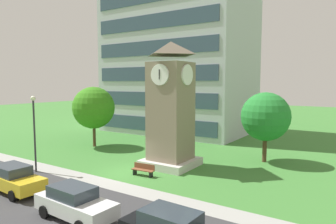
{
  "coord_description": "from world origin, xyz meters",
  "views": [
    {
      "loc": [
        15.34,
        -17.26,
        6.89
      ],
      "look_at": [
        0.92,
        4.54,
        4.37
      ],
      "focal_mm": 32.67,
      "sensor_mm": 36.0,
      "label": 1
    }
  ],
  "objects": [
    {
      "name": "parked_car_white",
      "position": [
        3.2,
        -7.44,
        0.86
      ],
      "size": [
        4.65,
        2.05,
        1.69
      ],
      "color": "silver",
      "rests_on": "ground"
    },
    {
      "name": "tree_by_building",
      "position": [
        7.93,
        9.21,
        3.96
      ],
      "size": [
        4.21,
        4.21,
        6.08
      ],
      "color": "#513823",
      "rests_on": "ground"
    },
    {
      "name": "clock_tower",
      "position": [
        1.85,
        3.54,
        4.53
      ],
      "size": [
        3.99,
        3.99,
        10.17
      ],
      "color": "gray",
      "rests_on": "ground"
    },
    {
      "name": "park_bench",
      "position": [
        1.6,
        0.18,
        0.46
      ],
      "size": [
        1.83,
        0.61,
        0.88
      ],
      "color": "brown",
      "rests_on": "ground"
    },
    {
      "name": "office_building",
      "position": [
        -7.44,
        20.07,
        11.2
      ],
      "size": [
        19.31,
        12.71,
        22.4
      ],
      "color": "#B7BCC6",
      "rests_on": "ground"
    },
    {
      "name": "street_lamp",
      "position": [
        -5.98,
        -3.6,
        3.65
      ],
      "size": [
        0.36,
        0.36,
        5.88
      ],
      "color": "#333338",
      "rests_on": "ground"
    },
    {
      "name": "kerb_strip",
      "position": [
        0.0,
        -2.59,
        0.0
      ],
      "size": [
        120.0,
        1.6,
        0.01
      ],
      "primitive_type": "cube",
      "color": "#9E9E99",
      "rests_on": "ground"
    },
    {
      "name": "street_asphalt",
      "position": [
        0.0,
        -6.99,
        0.0
      ],
      "size": [
        120.0,
        7.2,
        0.01
      ],
      "primitive_type": "cube",
      "color": "#38383A",
      "rests_on": "ground"
    },
    {
      "name": "ground_plane",
      "position": [
        0.0,
        0.0,
        0.0
      ],
      "size": [
        160.0,
        160.0,
        0.0
      ],
      "primitive_type": "plane",
      "color": "#3D7A33"
    },
    {
      "name": "tree_near_tower",
      "position": [
        -9.33,
        5.57,
        4.2
      ],
      "size": [
        4.5,
        4.5,
        6.46
      ],
      "color": "#513823",
      "rests_on": "ground"
    },
    {
      "name": "parked_car_yellow",
      "position": [
        -3.17,
        -6.98,
        0.86
      ],
      "size": [
        4.75,
        2.1,
        1.69
      ],
      "color": "gold",
      "rests_on": "ground"
    }
  ]
}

